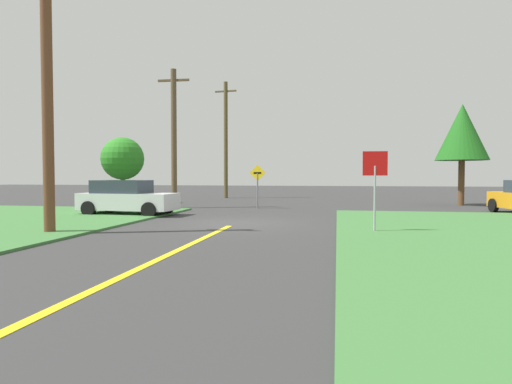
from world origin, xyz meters
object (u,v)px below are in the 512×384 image
at_px(utility_pole_mid, 174,137).
at_px(utility_pole_far, 226,139).
at_px(oak_tree_left, 462,133).
at_px(direction_sign, 257,181).
at_px(pine_tree_center, 123,159).
at_px(utility_pole_near, 47,94).
at_px(parked_car_near_building, 127,198).
at_px(stop_sign, 375,175).

distance_m(utility_pole_mid, utility_pole_far, 11.12).
xyz_separation_m(utility_pole_mid, utility_pole_far, (0.15, 11.09, 0.79)).
relative_size(utility_pole_mid, oak_tree_left, 1.26).
xyz_separation_m(direction_sign, pine_tree_center, (-9.49, 2.80, 1.41)).
xyz_separation_m(utility_pole_near, pine_tree_center, (-4.91, 14.34, -1.46)).
xyz_separation_m(parked_car_near_building, pine_tree_center, (-4.24, 7.83, 2.12)).
height_order(direction_sign, oak_tree_left, oak_tree_left).
xyz_separation_m(stop_sign, pine_tree_center, (-15.01, 12.31, 1.08)).
relative_size(oak_tree_left, pine_tree_center, 1.43).
distance_m(utility_pole_near, utility_pole_mid, 11.09).
relative_size(parked_car_near_building, pine_tree_center, 1.05).
height_order(utility_pole_near, utility_pole_far, utility_pole_far).
bearing_deg(direction_sign, utility_pole_near, -111.64).
bearing_deg(utility_pole_far, direction_sign, -66.90).
xyz_separation_m(oak_tree_left, pine_tree_center, (-21.29, -1.93, -1.52)).
bearing_deg(stop_sign, oak_tree_left, -115.22).
bearing_deg(utility_pole_far, utility_pole_mid, -90.78).
xyz_separation_m(utility_pole_near, oak_tree_left, (16.39, 16.27, 0.06)).
xyz_separation_m(utility_pole_mid, oak_tree_left, (16.49, 5.18, 0.45)).
distance_m(parked_car_near_building, utility_pole_near, 7.45).
relative_size(stop_sign, parked_car_near_building, 0.57).
height_order(parked_car_near_building, utility_pole_near, utility_pole_near).
bearing_deg(direction_sign, oak_tree_left, 21.82).
distance_m(stop_sign, parked_car_near_building, 11.72).
xyz_separation_m(stop_sign, utility_pole_mid, (-10.21, 9.06, 2.14)).
bearing_deg(utility_pole_mid, utility_pole_far, 89.22).
relative_size(stop_sign, utility_pole_near, 0.30).
bearing_deg(utility_pole_far, parked_car_near_building, -92.62).
bearing_deg(pine_tree_center, stop_sign, -39.36).
bearing_deg(direction_sign, utility_pole_far, 113.10).
xyz_separation_m(utility_pole_mid, pine_tree_center, (-4.80, 3.25, -1.07)).
bearing_deg(direction_sign, utility_pole_mid, -174.45).
relative_size(utility_pole_near, pine_tree_center, 1.98).
distance_m(utility_pole_near, utility_pole_far, 22.18).
bearing_deg(stop_sign, parked_car_near_building, -24.01).
height_order(utility_pole_near, direction_sign, utility_pole_near).
bearing_deg(utility_pole_near, oak_tree_left, 44.80).
relative_size(direction_sign, oak_tree_left, 0.39).
height_order(utility_pole_far, direction_sign, utility_pole_far).
bearing_deg(utility_pole_near, parked_car_near_building, 95.91).
bearing_deg(utility_pole_far, utility_pole_near, -90.11).
height_order(stop_sign, utility_pole_mid, utility_pole_mid).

